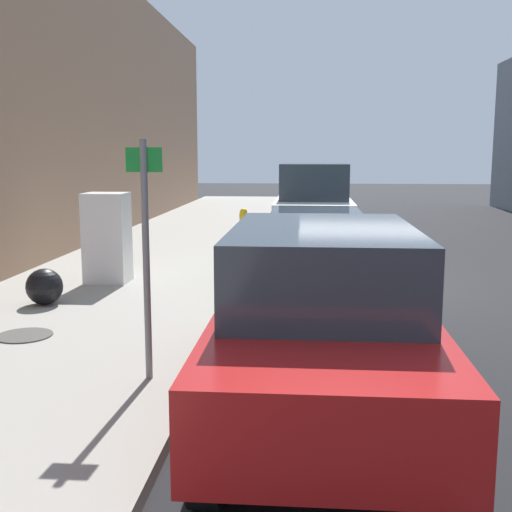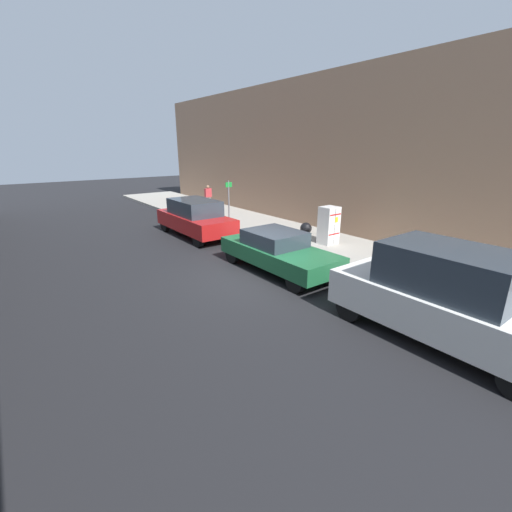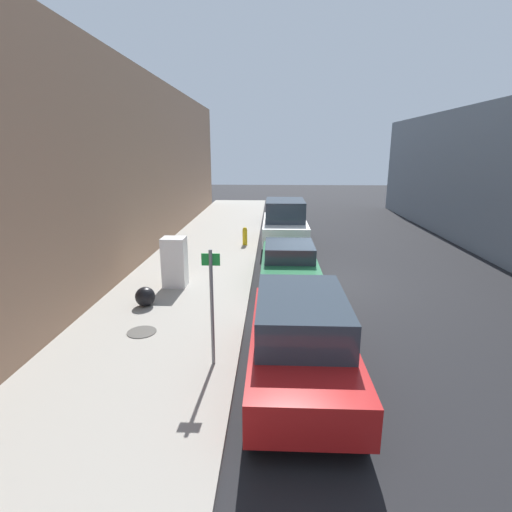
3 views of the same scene
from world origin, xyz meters
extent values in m
plane|color=black|center=(0.00, 0.00, 0.00)|extent=(80.00, 80.00, 0.00)
cube|color=#9E998E|center=(-4.39, 0.00, 0.07)|extent=(4.38, 44.00, 0.14)
cube|color=white|center=(-4.64, -0.96, 0.94)|extent=(0.73, 0.65, 1.60)
cube|color=black|center=(-4.64, -0.63, 0.94)|extent=(0.01, 0.01, 1.52)
cube|color=yellow|center=(-4.73, -0.63, 1.23)|extent=(0.16, 0.01, 0.22)
cube|color=red|center=(-4.64, -0.63, 1.45)|extent=(0.66, 0.01, 0.05)
cube|color=red|center=(-4.64, -0.63, 0.62)|extent=(0.66, 0.01, 0.05)
cylinder|color=#47443F|center=(-4.65, -4.41, 0.15)|extent=(0.70, 0.70, 0.02)
cylinder|color=slate|center=(-2.70, -5.79, 1.36)|extent=(0.07, 0.07, 2.42)
cube|color=#198C33|center=(-2.70, -5.77, 2.37)|extent=(0.36, 0.02, 0.24)
cylinder|color=gold|center=(-2.80, 4.90, 0.50)|extent=(0.22, 0.22, 0.72)
sphere|color=gold|center=(-2.80, 4.90, 0.88)|extent=(0.20, 0.20, 0.20)
sphere|color=black|center=(-5.08, -2.73, 0.42)|extent=(0.56, 0.56, 0.56)
cube|color=red|center=(-0.94, -6.06, 0.71)|extent=(1.89, 4.82, 0.70)
cube|color=#2D3842|center=(-0.94, -6.06, 1.41)|extent=(1.67, 2.65, 0.70)
cylinder|color=black|center=(-1.76, -4.26, 0.36)|extent=(0.22, 0.72, 0.72)
cylinder|color=black|center=(-0.13, -4.26, 0.36)|extent=(0.22, 0.72, 0.72)
cylinder|color=black|center=(-1.76, -7.86, 0.36)|extent=(0.22, 0.72, 0.72)
cylinder|color=black|center=(-0.13, -7.86, 0.36)|extent=(0.22, 0.72, 0.72)
cube|color=#1E6038|center=(-0.94, 0.08, 0.62)|extent=(1.83, 4.59, 0.55)
cube|color=#2D3842|center=(-0.94, -0.15, 1.15)|extent=(1.61, 1.93, 0.50)
cylinder|color=black|center=(-1.73, 1.77, 0.35)|extent=(0.22, 0.69, 0.69)
cylinder|color=black|center=(-0.16, 1.77, 0.35)|extent=(0.22, 0.69, 0.69)
cylinder|color=black|center=(-1.73, -1.62, 0.35)|extent=(0.22, 0.69, 0.69)
cylinder|color=black|center=(-0.16, -1.62, 0.35)|extent=(0.22, 0.69, 0.69)
cube|color=silver|center=(-0.94, 5.62, 0.78)|extent=(2.03, 4.79, 0.85)
cube|color=#2D3842|center=(-0.94, 5.62, 1.68)|extent=(1.78, 2.63, 0.95)
cylinder|color=black|center=(-1.83, 7.41, 0.35)|extent=(0.22, 0.70, 0.70)
cylinder|color=black|center=(-0.06, 7.41, 0.35)|extent=(0.22, 0.70, 0.70)
cylinder|color=black|center=(-1.83, 3.83, 0.35)|extent=(0.22, 0.70, 0.70)
cylinder|color=black|center=(-0.06, 3.83, 0.35)|extent=(0.22, 0.70, 0.70)
cube|color=#23479E|center=(-0.94, 11.34, 0.63)|extent=(1.70, 3.93, 0.55)
cube|color=#2D3842|center=(-0.94, 11.14, 1.18)|extent=(1.50, 1.65, 0.55)
cylinder|color=black|center=(-1.67, 12.70, 0.35)|extent=(0.22, 0.71, 0.71)
cylinder|color=black|center=(-0.22, 12.70, 0.35)|extent=(0.22, 0.71, 0.71)
cylinder|color=black|center=(-1.67, 9.98, 0.35)|extent=(0.22, 0.71, 0.71)
cylinder|color=black|center=(-0.22, 9.98, 0.35)|extent=(0.22, 0.71, 0.71)
camera|label=1|loc=(-1.09, -11.99, 2.43)|focal=45.00mm
camera|label=2|loc=(6.44, 8.58, 4.17)|focal=24.00mm
camera|label=3|loc=(-1.50, -13.14, 4.41)|focal=28.00mm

